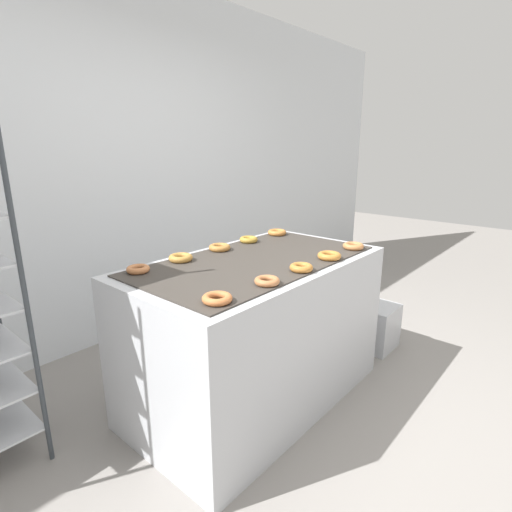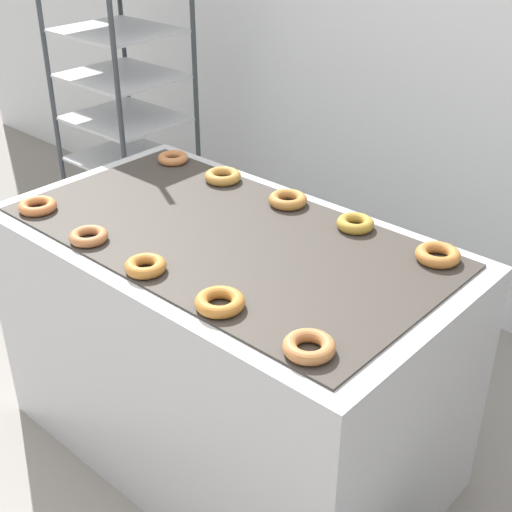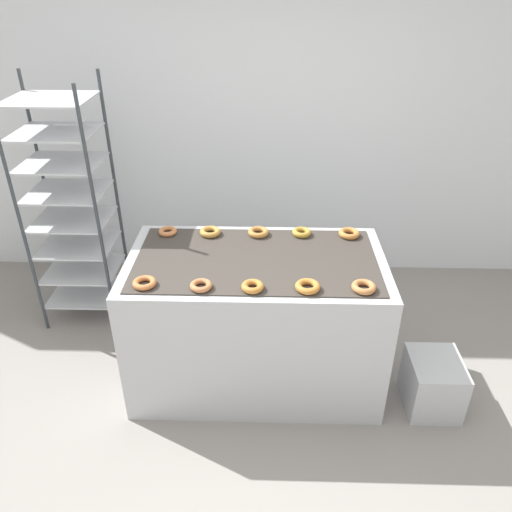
% 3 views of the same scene
% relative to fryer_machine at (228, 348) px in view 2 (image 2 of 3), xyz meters
% --- Properties ---
extents(wall_back, '(8.00, 0.05, 2.80)m').
position_rel_fryer_machine_xyz_m(wall_back, '(-0.00, 1.44, 0.95)').
color(wall_back, silver).
rests_on(wall_back, ground_plane).
extents(fryer_machine, '(1.56, 0.87, 0.91)m').
position_rel_fryer_machine_xyz_m(fryer_machine, '(0.00, 0.00, 0.00)').
color(fryer_machine, '#B7BABF').
rests_on(fryer_machine, ground_plane).
extents(baking_rack_cart, '(0.56, 0.49, 1.82)m').
position_rel_fryer_machine_xyz_m(baking_rack_cart, '(-1.35, 0.68, 0.47)').
color(baking_rack_cart, '#33383D').
rests_on(baking_rack_cart, ground_plane).
extents(donut_near_leftmost, '(0.13, 0.13, 0.03)m').
position_rel_fryer_machine_xyz_m(donut_near_leftmost, '(-0.60, -0.30, 0.47)').
color(donut_near_leftmost, '#BC6A38').
rests_on(donut_near_leftmost, fryer_machine).
extents(donut_near_left, '(0.12, 0.12, 0.03)m').
position_rel_fryer_machine_xyz_m(donut_near_left, '(-0.29, -0.32, 0.47)').
color(donut_near_left, '#AB693E').
rests_on(donut_near_left, fryer_machine).
extents(donut_near_center, '(0.12, 0.12, 0.04)m').
position_rel_fryer_machine_xyz_m(donut_near_center, '(-0.01, -0.32, 0.47)').
color(donut_near_center, '#AF6E2E').
rests_on(donut_near_center, fryer_machine).
extents(donut_near_right, '(0.14, 0.14, 0.04)m').
position_rel_fryer_machine_xyz_m(donut_near_right, '(0.29, -0.31, 0.47)').
color(donut_near_right, '#B4712D').
rests_on(donut_near_right, fryer_machine).
extents(donut_near_rightmost, '(0.13, 0.13, 0.04)m').
position_rel_fryer_machine_xyz_m(donut_near_rightmost, '(0.59, -0.31, 0.47)').
color(donut_near_rightmost, '#AE6D3C').
rests_on(donut_near_rightmost, fryer_machine).
extents(donut_far_leftmost, '(0.12, 0.12, 0.03)m').
position_rel_fryer_machine_xyz_m(donut_far_leftmost, '(-0.58, 0.31, 0.47)').
color(donut_far_leftmost, '#B46C3F').
rests_on(donut_far_leftmost, fryer_machine).
extents(donut_far_left, '(0.14, 0.14, 0.04)m').
position_rel_fryer_machine_xyz_m(donut_far_left, '(-0.31, 0.30, 0.47)').
color(donut_far_left, '#B07C36').
rests_on(donut_far_left, fryer_machine).
extents(donut_far_center, '(0.14, 0.14, 0.04)m').
position_rel_fryer_machine_xyz_m(donut_far_center, '(0.01, 0.31, 0.47)').
color(donut_far_center, '#AB7033').
rests_on(donut_far_center, fryer_machine).
extents(donut_far_right, '(0.12, 0.12, 0.04)m').
position_rel_fryer_machine_xyz_m(donut_far_right, '(0.29, 0.31, 0.47)').
color(donut_far_right, '#A77F2D').
rests_on(donut_far_right, fryer_machine).
extents(donut_far_rightmost, '(0.14, 0.14, 0.04)m').
position_rel_fryer_machine_xyz_m(donut_far_rightmost, '(0.59, 0.31, 0.47)').
color(donut_far_rightmost, '#B77133').
rests_on(donut_far_rightmost, fryer_machine).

